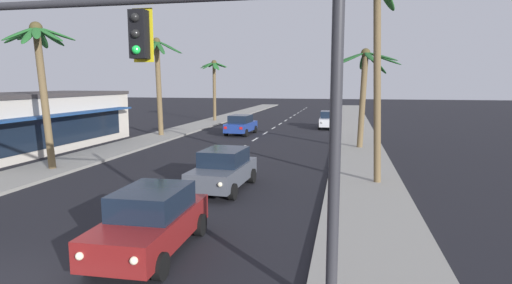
# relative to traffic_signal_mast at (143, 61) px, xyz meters

# --- Properties ---
(sidewalk_right) EXTENTS (3.20, 110.00, 0.14)m
(sidewalk_right) POSITION_rel_traffic_signal_mast_xyz_m (4.78, 19.56, -4.75)
(sidewalk_right) COLOR gray
(sidewalk_right) RESTS_ON ground
(sidewalk_left) EXTENTS (3.20, 110.00, 0.14)m
(sidewalk_left) POSITION_rel_traffic_signal_mast_xyz_m (-10.82, 19.56, -4.75)
(sidewalk_left) COLOR gray
(sidewalk_left) RESTS_ON ground
(lane_markings) EXTENTS (4.28, 87.44, 0.01)m
(lane_markings) POSITION_rel_traffic_signal_mast_xyz_m (-2.56, 19.02, -4.82)
(lane_markings) COLOR silver
(lane_markings) RESTS_ON ground
(traffic_signal_mast) EXTENTS (11.67, 0.41, 6.81)m
(traffic_signal_mast) POSITION_rel_traffic_signal_mast_xyz_m (0.00, 0.00, 0.00)
(traffic_signal_mast) COLOR #2D2D33
(traffic_signal_mast) RESTS_ON ground
(sedan_lead_at_stop_bar) EXTENTS (2.03, 4.48, 1.68)m
(sedan_lead_at_stop_bar) POSITION_rel_traffic_signal_mast_xyz_m (-0.97, 2.03, -3.97)
(sedan_lead_at_stop_bar) COLOR maroon
(sedan_lead_at_stop_bar) RESTS_ON ground
(sedan_third_in_queue) EXTENTS (2.09, 4.50, 1.68)m
(sedan_third_in_queue) POSITION_rel_traffic_signal_mast_xyz_m (-1.00, 8.75, -3.97)
(sedan_third_in_queue) COLOR #4C515B
(sedan_third_in_queue) RESTS_ON ground
(sedan_oncoming_far) EXTENTS (2.13, 4.52, 1.68)m
(sedan_oncoming_far) POSITION_rel_traffic_signal_mast_xyz_m (-4.86, 27.06, -3.97)
(sedan_oncoming_far) COLOR navy
(sedan_oncoming_far) RESTS_ON ground
(sedan_parked_nearest_kerb) EXTENTS (2.03, 4.48, 1.68)m
(sedan_parked_nearest_kerb) POSITION_rel_traffic_signal_mast_xyz_m (2.30, 33.53, -3.97)
(sedan_parked_nearest_kerb) COLOR silver
(sedan_parked_nearest_kerb) RESTS_ON ground
(palm_left_second) EXTENTS (3.45, 3.38, 7.33)m
(palm_left_second) POSITION_rel_traffic_signal_mast_xyz_m (-10.76, 10.49, 0.53)
(palm_left_second) COLOR brown
(palm_left_second) RESTS_ON ground
(palm_left_third) EXTENTS (4.15, 4.23, 7.99)m
(palm_left_third) POSITION_rel_traffic_signal_mast_xyz_m (-11.07, 24.39, 0.81)
(palm_left_third) COLOR brown
(palm_left_third) RESTS_ON ground
(palm_left_farthest) EXTENTS (3.24, 3.09, 6.92)m
(palm_left_farthest) POSITION_rel_traffic_signal_mast_xyz_m (-10.78, 38.32, 0.24)
(palm_left_farthest) COLOR brown
(palm_left_farthest) RESTS_ON ground
(palm_right_second) EXTENTS (3.60, 3.25, 8.83)m
(palm_right_second) POSITION_rel_traffic_signal_mast_xyz_m (5.05, 10.85, 1.55)
(palm_right_second) COLOR brown
(palm_right_second) RESTS_ON ground
(palm_right_third) EXTENTS (4.56, 4.56, 6.61)m
(palm_right_third) POSITION_rel_traffic_signal_mast_xyz_m (4.98, 20.95, -0.02)
(palm_right_third) COLOR brown
(palm_right_third) RESTS_ON ground
(storefront_strip_left) EXTENTS (6.82, 16.21, 3.74)m
(storefront_strip_left) POSITION_rel_traffic_signal_mast_xyz_m (-16.47, 15.89, -2.95)
(storefront_strip_left) COLOR beige
(storefront_strip_left) RESTS_ON ground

